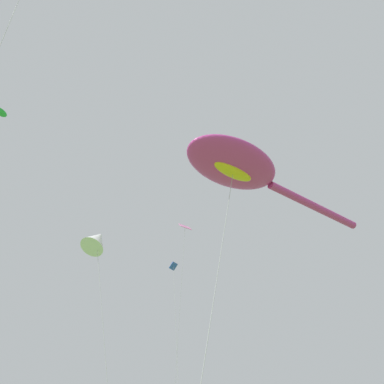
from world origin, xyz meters
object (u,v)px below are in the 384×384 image
object	(u,v)px
small_kite_triangle_green	(184,236)
big_show_kite	(238,167)
small_kite_diamond_red	(174,287)
small_kite_streamer_purple	(17,4)
small_kite_delta_white	(97,240)

from	to	relation	value
small_kite_triangle_green	big_show_kite	bearing A→B (deg)	-5.95
small_kite_diamond_red	small_kite_streamer_purple	world-z (taller)	small_kite_streamer_purple
small_kite_diamond_red	small_kite_triangle_green	distance (m)	8.89
big_show_kite	small_kite_streamer_purple	bearing A→B (deg)	7.90
small_kite_diamond_red	small_kite_delta_white	distance (m)	10.25
small_kite_diamond_red	small_kite_triangle_green	bearing A→B (deg)	-56.41
small_kite_streamer_purple	small_kite_triangle_green	size ratio (longest dim) A/B	0.85
small_kite_streamer_purple	big_show_kite	bearing A→B (deg)	-164.44
small_kite_diamond_red	small_kite_streamer_purple	size ratio (longest dim) A/B	0.81
small_kite_streamer_purple	small_kite_delta_white	size ratio (longest dim) A/B	1.57
small_kite_delta_white	small_kite_diamond_red	bearing A→B (deg)	-72.79
big_show_kite	small_kite_diamond_red	world-z (taller)	big_show_kite
big_show_kite	small_kite_triangle_green	distance (m)	16.15
big_show_kite	small_kite_diamond_red	xyz separation A→B (m)	(3.94, 9.98, -2.26)
small_kite_streamer_purple	small_kite_delta_white	world-z (taller)	small_kite_streamer_purple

